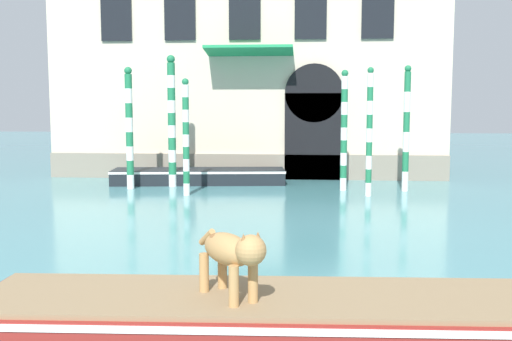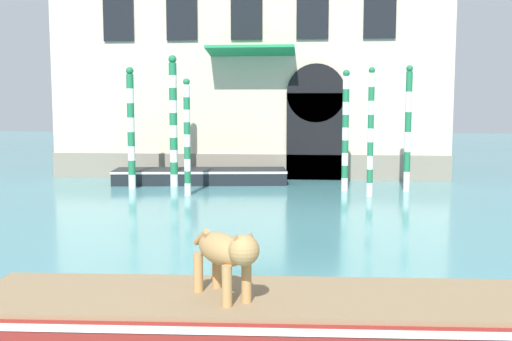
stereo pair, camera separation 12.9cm
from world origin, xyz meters
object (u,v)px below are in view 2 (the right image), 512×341
mooring_pole_3 (173,121)px  mooring_pole_4 (345,130)px  mooring_pole_5 (408,128)px  dog_on_deck (226,252)px  boat_foreground (255,319)px  mooring_pole_2 (371,132)px  mooring_pole_0 (187,137)px  boat_moored_near_palazzo (201,176)px  mooring_pole_1 (131,128)px

mooring_pole_3 → mooring_pole_4: 5.87m
mooring_pole_4 → mooring_pole_5: mooring_pole_5 is taller
mooring_pole_4 → dog_on_deck: bearing=-98.9°
boat_foreground → mooring_pole_5: bearing=71.4°
mooring_pole_2 → mooring_pole_5: size_ratio=0.97×
mooring_pole_0 → mooring_pole_2: (5.65, 0.30, 0.16)m
boat_moored_near_palazzo → mooring_pole_5: mooring_pole_5 is taller
boat_moored_near_palazzo → mooring_pole_2: 6.52m
boat_foreground → dog_on_deck: bearing=-153.3°
boat_moored_near_palazzo → mooring_pole_3: mooring_pole_3 is taller
dog_on_deck → mooring_pole_5: size_ratio=0.25×
boat_foreground → mooring_pole_2: bearing=75.8°
dog_on_deck → mooring_pole_4: mooring_pole_4 is taller
mooring_pole_2 → mooring_pole_3: bearing=165.7°
mooring_pole_1 → mooring_pole_2: mooring_pole_1 is taller
boat_moored_near_palazzo → mooring_pole_2: bearing=-30.1°
mooring_pole_2 → mooring_pole_5: bearing=42.5°
dog_on_deck → mooring_pole_1: 13.99m
boat_foreground → mooring_pole_4: (1.76, 13.07, 1.66)m
mooring_pole_1 → mooring_pole_5: size_ratio=1.00×
boat_moored_near_palazzo → mooring_pole_1: size_ratio=1.55×
mooring_pole_1 → mooring_pole_3: 1.48m
mooring_pole_2 → mooring_pole_1: bearing=172.8°
mooring_pole_1 → mooring_pole_5: mooring_pole_5 is taller
boat_foreground → mooring_pole_0: 12.08m
dog_on_deck → boat_moored_near_palazzo: 14.88m
mooring_pole_4 → mooring_pole_5: bearing=-0.4°
mooring_pole_2 → mooring_pole_3: size_ratio=0.88×
boat_foreground → mooring_pole_0: mooring_pole_0 is taller
mooring_pole_0 → mooring_pole_1: 2.53m
mooring_pole_1 → mooring_pole_3: mooring_pole_3 is taller
mooring_pole_1 → mooring_pole_2: size_ratio=1.03×
boat_foreground → boat_moored_near_palazzo: (-3.31, 14.37, -0.06)m
boat_foreground → mooring_pole_3: mooring_pole_3 is taller
boat_foreground → mooring_pole_5: mooring_pole_5 is taller
boat_foreground → boat_moored_near_palazzo: size_ratio=1.09×
mooring_pole_4 → mooring_pole_5: 2.01m
dog_on_deck → mooring_pole_5: (4.09, 13.23, 0.89)m
boat_moored_near_palazzo → mooring_pole_4: bearing=-20.9°
boat_foreground → mooring_pole_4: 13.29m
boat_moored_near_palazzo → mooring_pole_1: mooring_pole_1 is taller
boat_moored_near_palazzo → mooring_pole_4: size_ratio=1.59×
dog_on_deck → mooring_pole_2: mooring_pole_2 is taller
boat_foreground → dog_on_deck: 0.91m
mooring_pole_3 → dog_on_deck: bearing=-74.7°
dog_on_deck → mooring_pole_4: (2.08, 13.25, 0.83)m
boat_moored_near_palazzo → mooring_pole_5: size_ratio=1.54×
mooring_pole_0 → mooring_pole_1: bearing=149.4°
dog_on_deck → mooring_pole_1: (-5.05, 13.01, 0.88)m
dog_on_deck → boat_moored_near_palazzo: dog_on_deck is taller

